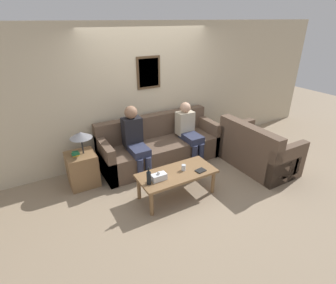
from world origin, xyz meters
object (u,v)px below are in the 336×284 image
object	(u,v)px
couch_side	(257,152)
drinking_glass	(184,168)
coffee_table	(177,175)
person_left	(135,138)
wine_bottle	(149,178)
couch_main	(160,147)
person_right	(189,130)

from	to	relation	value
couch_side	drinking_glass	size ratio (longest dim) A/B	14.56
coffee_table	couch_side	bearing A→B (deg)	0.97
couch_side	person_left	size ratio (longest dim) A/B	1.11
person_left	wine_bottle	bearing A→B (deg)	-103.22
couch_main	person_right	size ratio (longest dim) A/B	2.06
couch_main	couch_side	xyz separation A→B (m)	(1.51, -1.12, 0.00)
wine_bottle	person_right	bearing A→B (deg)	36.78
couch_main	drinking_glass	distance (m)	1.17
couch_side	couch_main	bearing A→B (deg)	53.42
person_left	couch_side	bearing A→B (deg)	-25.14
person_left	person_right	distance (m)	1.13
person_right	wine_bottle	bearing A→B (deg)	-143.22
couch_side	drinking_glass	world-z (taller)	couch_side
coffee_table	drinking_glass	bearing A→B (deg)	2.49
couch_side	drinking_glass	distance (m)	1.69
coffee_table	person_left	world-z (taller)	person_left
drinking_glass	person_left	size ratio (longest dim) A/B	0.08
couch_side	person_left	bearing A→B (deg)	64.86
coffee_table	drinking_glass	xyz separation A→B (m)	(0.13, 0.01, 0.10)
wine_bottle	drinking_glass	world-z (taller)	wine_bottle
coffee_table	wine_bottle	xyz separation A→B (m)	(-0.52, -0.06, 0.16)
person_left	person_right	size ratio (longest dim) A/B	1.08
couch_side	person_right	xyz separation A→B (m)	(-0.96, 0.93, 0.31)
couch_main	couch_side	bearing A→B (deg)	-36.58
wine_bottle	couch_side	bearing A→B (deg)	2.32
drinking_glass	person_left	distance (m)	1.10
wine_bottle	drinking_glass	size ratio (longest dim) A/B	2.96
coffee_table	person_right	distance (m)	1.31
couch_side	wine_bottle	distance (m)	2.35
couch_main	person_left	size ratio (longest dim) A/B	1.90
coffee_table	drinking_glass	world-z (taller)	drinking_glass
couch_side	wine_bottle	size ratio (longest dim) A/B	4.93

